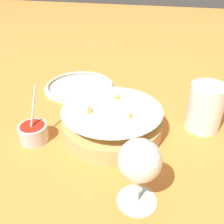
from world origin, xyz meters
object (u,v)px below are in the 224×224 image
object	(u,v)px
food_basket	(112,122)
beer_mug	(205,108)
side_plate	(80,86)
sauce_cup	(33,132)
wine_glass	(140,163)

from	to	relation	value
food_basket	beer_mug	bearing A→B (deg)	-68.40
food_basket	side_plate	world-z (taller)	food_basket
sauce_cup	food_basket	bearing A→B (deg)	-66.70
food_basket	beer_mug	size ratio (longest dim) A/B	1.85
food_basket	wine_glass	world-z (taller)	wine_glass
beer_mug	side_plate	bearing A→B (deg)	70.91
wine_glass	side_plate	xyz separation A→B (m)	(0.41, 0.27, -0.08)
food_basket	beer_mug	xyz separation A→B (m)	(0.09, -0.22, 0.02)
sauce_cup	side_plate	bearing A→B (deg)	-0.38
sauce_cup	wine_glass	world-z (taller)	wine_glass
side_plate	sauce_cup	bearing A→B (deg)	179.62
food_basket	side_plate	xyz separation A→B (m)	(0.22, 0.17, -0.02)
beer_mug	side_plate	distance (m)	0.41
sauce_cup	wine_glass	bearing A→B (deg)	-112.83
wine_glass	beer_mug	xyz separation A→B (m)	(0.27, -0.12, -0.04)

